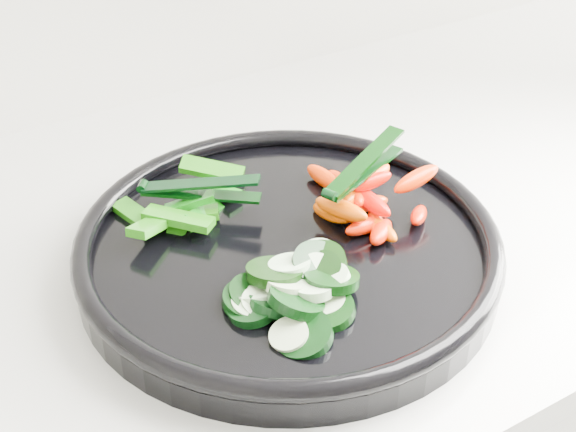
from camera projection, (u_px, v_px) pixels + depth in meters
counter at (472, 407)px, 1.19m from camera, size 2.02×0.62×0.93m
veggie_tray at (288, 248)px, 0.71m from camera, size 0.38×0.38×0.04m
cucumber_pile at (290, 290)px, 0.64m from camera, size 0.13×0.13×0.04m
carrot_pile at (363, 200)px, 0.73m from camera, size 0.12×0.15×0.05m
pepper_pile at (185, 208)px, 0.74m from camera, size 0.14×0.12×0.04m
tong_carrot at (362, 168)px, 0.71m from camera, size 0.11×0.06×0.02m
tong_pepper at (197, 189)px, 0.73m from camera, size 0.10×0.08×0.02m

